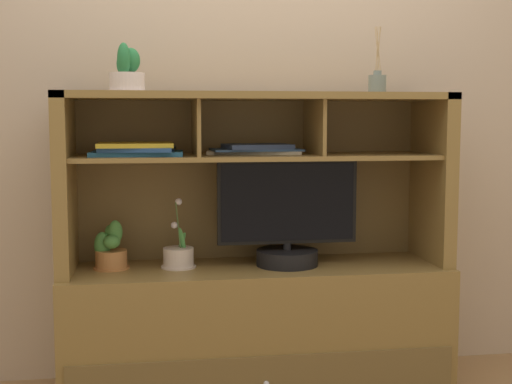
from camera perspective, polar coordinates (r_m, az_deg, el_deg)
back_wall at (r=3.36m, az=-0.77°, el=9.06°), size 6.00×0.02×2.80m
media_console at (r=3.18m, az=-0.02°, el=-8.75°), size 1.69×0.55×1.33m
tv_monitor at (r=3.11m, az=2.55°, el=-2.64°), size 0.62×0.27×0.47m
potted_orchid at (r=3.10m, az=-6.29°, el=-5.23°), size 0.15×0.15×0.30m
potted_fern at (r=3.12m, az=-11.72°, el=-4.73°), size 0.16×0.16×0.21m
magazine_stack_left at (r=3.12m, az=-0.04°, el=3.48°), size 0.43×0.26×0.04m
magazine_stack_centre at (r=3.02m, az=-9.64°, el=3.42°), size 0.40×0.28×0.06m
diffuser_bottle at (r=3.21m, az=9.79°, el=8.67°), size 0.08×0.08×0.29m
potted_succulent at (r=3.02m, az=-10.41°, el=9.43°), size 0.17×0.17×0.20m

